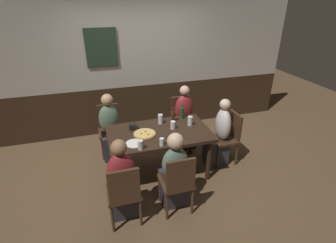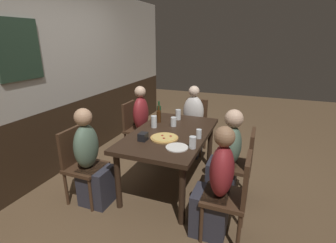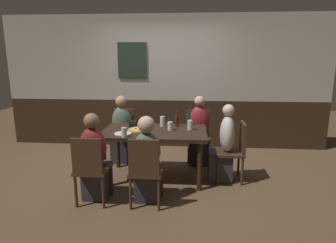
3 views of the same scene
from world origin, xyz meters
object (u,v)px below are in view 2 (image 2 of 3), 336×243
(chair_left_far, at_px, (80,161))
(beer_glass_tall, at_px, (193,143))
(plate_white_large, at_px, (177,147))
(condiment_caddy, at_px, (143,137))
(chair_head_east, at_px, (195,123))
(beer_glass_half, at_px, (199,134))
(chair_left_near, at_px, (233,193))
(dining_table, at_px, (170,139))
(beer_bottle_green, at_px, (159,112))
(highball_clear, at_px, (178,115))
(person_mid_near, at_px, (226,161))
(beer_bottle_brown, at_px, (159,116))
(chair_right_far, at_px, (135,126))
(person_right_far, at_px, (144,128))
(pint_glass_pale, at_px, (174,122))
(chair_mid_near, at_px, (241,161))
(person_head_east, at_px, (192,127))
(person_left_far, at_px, (92,165))
(pizza, at_px, (164,138))
(tumbler_short, at_px, (154,122))

(chair_left_far, height_order, beer_glass_tall, chair_left_far)
(plate_white_large, xyz_separation_m, condiment_caddy, (0.06, 0.43, 0.04))
(chair_head_east, xyz_separation_m, plate_white_large, (-1.60, -0.23, 0.25))
(beer_glass_half, bearing_deg, chair_left_near, -140.88)
(dining_table, height_order, beer_bottle_green, beer_bottle_green)
(highball_clear, height_order, plate_white_large, highball_clear)
(person_mid_near, distance_m, beer_bottle_brown, 1.11)
(plate_white_large, bearing_deg, beer_bottle_brown, 35.56)
(chair_right_far, relative_size, person_right_far, 0.76)
(chair_right_far, xyz_separation_m, condiment_caddy, (-1.03, -0.67, 0.29))
(pint_glass_pale, bearing_deg, highball_clear, 6.84)
(person_mid_near, xyz_separation_m, beer_glass_tall, (-0.36, 0.32, 0.33))
(chair_mid_near, height_order, person_mid_near, person_mid_near)
(chair_left_near, relative_size, beer_glass_tall, 6.67)
(chair_right_far, distance_m, person_head_east, 0.94)
(chair_right_far, height_order, person_mid_near, person_mid_near)
(person_left_far, relative_size, condiment_caddy, 10.43)
(chair_left_near, xyz_separation_m, pizza, (0.45, 0.86, 0.26))
(person_head_east, bearing_deg, chair_mid_near, -139.36)
(condiment_caddy, bearing_deg, beer_glass_tall, -90.24)
(beer_bottle_green, bearing_deg, chair_left_near, -133.25)
(chair_head_east, relative_size, chair_left_near, 1.00)
(chair_left_near, distance_m, plate_white_large, 0.73)
(person_right_far, relative_size, beer_bottle_green, 4.61)
(tumbler_short, height_order, condiment_caddy, tumbler_short)
(chair_head_east, height_order, person_mid_near, person_mid_near)
(chair_mid_near, relative_size, condiment_caddy, 8.00)
(beer_glass_half, distance_m, plate_white_large, 0.38)
(beer_bottle_brown, bearing_deg, person_mid_near, -107.38)
(pizza, relative_size, beer_bottle_green, 1.31)
(tumbler_short, xyz_separation_m, beer_glass_tall, (-0.45, -0.65, -0.01))
(dining_table, xyz_separation_m, highball_clear, (0.52, 0.08, 0.15))
(chair_head_east, height_order, person_left_far, person_left_far)
(chair_left_far, distance_m, chair_right_far, 1.34)
(person_left_far, xyz_separation_m, person_right_far, (1.34, 0.00, 0.00))
(beer_glass_half, height_order, highball_clear, highball_clear)
(plate_white_large, bearing_deg, person_mid_near, -48.79)
(highball_clear, xyz_separation_m, beer_glass_tall, (-0.88, -0.47, -0.01))
(beer_bottle_green, distance_m, plate_white_large, 1.09)
(pizza, bearing_deg, person_right_far, 38.71)
(chair_left_far, relative_size, pizza, 2.68)
(chair_right_far, height_order, person_left_far, person_left_far)
(dining_table, distance_m, person_right_far, 0.99)
(chair_mid_near, height_order, person_left_far, person_left_far)
(person_head_east, relative_size, beer_glass_half, 10.40)
(beer_bottle_green, bearing_deg, pint_glass_pale, -129.25)
(beer_glass_tall, bearing_deg, beer_glass_half, 1.62)
(pizza, bearing_deg, beer_glass_half, -66.79)
(chair_left_near, xyz_separation_m, beer_bottle_brown, (0.99, 1.16, 0.33))
(pint_glass_pale, distance_m, condiment_caddy, 0.61)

